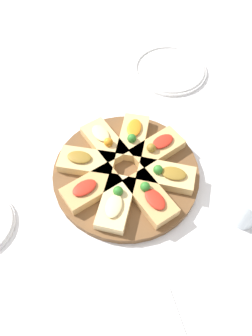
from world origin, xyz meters
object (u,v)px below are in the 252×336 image
at_px(napkin_stack, 149,323).
at_px(serving_board, 126,173).
at_px(plate_right, 170,69).
at_px(water_glass, 249,209).

bearing_deg(napkin_stack, serving_board, 79.48).
bearing_deg(plate_right, water_glass, -93.31).
distance_m(plate_right, water_glass, 0.58).
bearing_deg(serving_board, napkin_stack, -100.52).
relative_size(plate_right, water_glass, 2.42).
height_order(plate_right, water_glass, water_glass).
bearing_deg(water_glass, napkin_stack, -153.42).
distance_m(plate_right, napkin_stack, 0.82).
bearing_deg(water_glass, serving_board, 138.43).
relative_size(serving_board, plate_right, 1.57).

